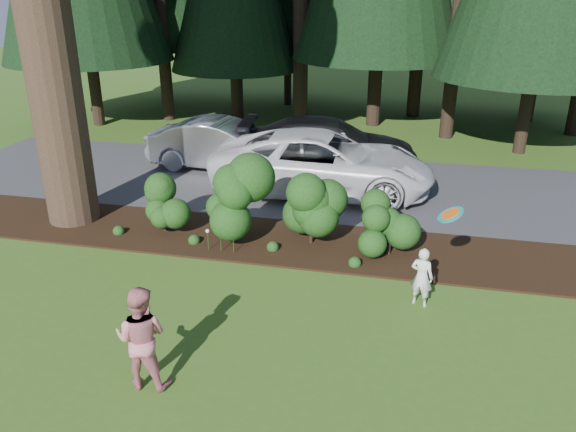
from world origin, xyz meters
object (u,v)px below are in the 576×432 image
object	(u,v)px
child	(422,277)
car_white_suv	(322,163)
car_silver_wagon	(224,145)
frisbee	(451,214)
car_dark_suv	(329,144)
adult	(141,337)

from	to	relation	value
child	car_white_suv	bearing A→B (deg)	-44.74
car_silver_wagon	car_white_suv	distance (m)	3.78
frisbee	car_dark_suv	bearing A→B (deg)	112.55
child	adult	bearing A→B (deg)	57.46
car_white_suv	car_silver_wagon	bearing A→B (deg)	63.94
car_silver_wagon	child	bearing A→B (deg)	-136.38
car_silver_wagon	car_white_suv	bearing A→B (deg)	-110.98
adult	car_dark_suv	bearing A→B (deg)	-99.48
car_dark_suv	child	world-z (taller)	car_dark_suv
car_dark_suv	frisbee	size ratio (longest dim) A/B	11.89
car_white_suv	child	distance (m)	6.34
car_white_suv	child	size ratio (longest dim) A/B	5.35
car_silver_wagon	adult	world-z (taller)	adult
child	adult	xyz separation A→B (m)	(-4.05, -3.24, 0.24)
car_white_suv	adult	distance (m)	9.00
adult	frisbee	xyz separation A→B (m)	(4.42, 3.06, 1.13)
adult	frisbee	world-z (taller)	frisbee
car_silver_wagon	car_white_suv	world-z (taller)	car_white_suv
car_silver_wagon	frisbee	bearing A→B (deg)	-135.46
car_silver_wagon	child	world-z (taller)	car_silver_wagon
adult	child	bearing A→B (deg)	-145.29
child	frisbee	world-z (taller)	frisbee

